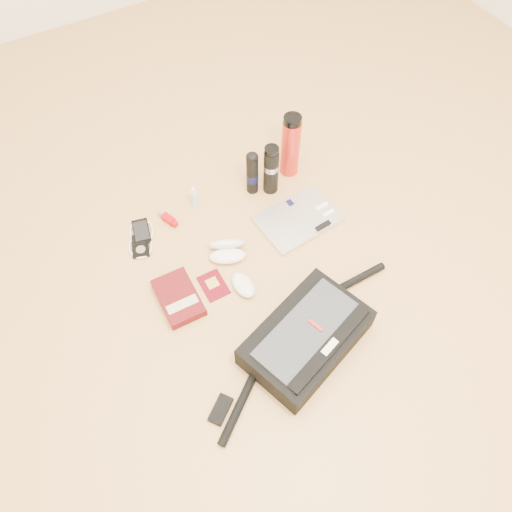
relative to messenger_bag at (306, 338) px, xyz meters
name	(u,v)px	position (x,y,z in m)	size (l,w,h in m)	color
ground	(268,286)	(0.01, 0.26, -0.06)	(4.00, 4.00, 0.00)	tan
messenger_bag	(306,338)	(0.00, 0.00, 0.00)	(0.84, 0.39, 0.12)	black
laptop	(298,219)	(0.27, 0.47, -0.04)	(0.33, 0.24, 0.03)	silver
book	(179,298)	(-0.30, 0.37, -0.04)	(0.14, 0.21, 0.04)	#4D0A0E
passport	(213,285)	(-0.17, 0.37, -0.05)	(0.09, 0.12, 0.01)	#54040F
mouse	(243,285)	(-0.08, 0.30, -0.04)	(0.07, 0.12, 0.04)	white
sunglasses_case	(227,250)	(-0.06, 0.47, -0.03)	(0.18, 0.16, 0.08)	white
ipod	(141,246)	(-0.34, 0.66, -0.05)	(0.12, 0.12, 0.01)	black
phone	(141,231)	(-0.31, 0.73, -0.05)	(0.12, 0.13, 0.01)	black
inhaler	(168,219)	(-0.19, 0.73, -0.04)	(0.05, 0.10, 0.03)	#B4060D
spray_bottle	(194,198)	(-0.06, 0.75, -0.01)	(0.03, 0.03, 0.10)	#AFD2E8
aerosol_can	(252,173)	(0.19, 0.70, 0.05)	(0.06, 0.06, 0.21)	black
thermos_black	(271,169)	(0.26, 0.67, 0.06)	(0.06, 0.06, 0.24)	black
thermos_red	(291,146)	(0.38, 0.72, 0.09)	(0.09, 0.09, 0.30)	red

